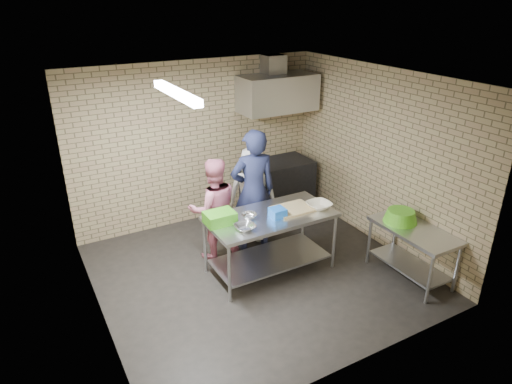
% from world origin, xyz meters
% --- Properties ---
extents(floor, '(4.20, 4.20, 0.00)m').
position_xyz_m(floor, '(0.00, 0.00, 0.00)').
color(floor, black).
rests_on(floor, ground).
extents(ceiling, '(4.20, 4.20, 0.00)m').
position_xyz_m(ceiling, '(0.00, 0.00, 2.70)').
color(ceiling, black).
rests_on(ceiling, ground).
extents(back_wall, '(4.20, 0.06, 2.70)m').
position_xyz_m(back_wall, '(0.00, 2.00, 1.35)').
color(back_wall, tan).
rests_on(back_wall, ground).
extents(front_wall, '(4.20, 0.06, 2.70)m').
position_xyz_m(front_wall, '(0.00, -2.00, 1.35)').
color(front_wall, tan).
rests_on(front_wall, ground).
extents(left_wall, '(0.06, 4.00, 2.70)m').
position_xyz_m(left_wall, '(-2.10, 0.00, 1.35)').
color(left_wall, tan).
rests_on(left_wall, ground).
extents(right_wall, '(0.06, 4.00, 2.70)m').
position_xyz_m(right_wall, '(2.10, 0.00, 1.35)').
color(right_wall, tan).
rests_on(right_wall, ground).
extents(prep_table, '(1.74, 0.87, 0.87)m').
position_xyz_m(prep_table, '(0.21, -0.01, 0.44)').
color(prep_table, silver).
rests_on(prep_table, floor).
extents(side_counter, '(0.60, 1.20, 0.75)m').
position_xyz_m(side_counter, '(1.80, -1.10, 0.38)').
color(side_counter, silver).
rests_on(side_counter, floor).
extents(stove, '(1.20, 0.70, 0.90)m').
position_xyz_m(stove, '(1.35, 1.65, 0.45)').
color(stove, black).
rests_on(stove, floor).
extents(range_hood, '(1.30, 0.60, 0.60)m').
position_xyz_m(range_hood, '(1.35, 1.70, 2.10)').
color(range_hood, silver).
rests_on(range_hood, back_wall).
extents(hood_duct, '(0.35, 0.30, 0.30)m').
position_xyz_m(hood_duct, '(1.35, 1.85, 2.55)').
color(hood_duct, '#A5A8AD').
rests_on(hood_duct, back_wall).
extents(wall_shelf, '(0.80, 0.20, 0.04)m').
position_xyz_m(wall_shelf, '(1.65, 1.89, 1.92)').
color(wall_shelf, '#3F2B19').
rests_on(wall_shelf, back_wall).
extents(fluorescent_fixture, '(0.10, 1.25, 0.08)m').
position_xyz_m(fluorescent_fixture, '(-1.00, 0.00, 2.64)').
color(fluorescent_fixture, white).
rests_on(fluorescent_fixture, ceiling).
extents(green_crate, '(0.39, 0.29, 0.15)m').
position_xyz_m(green_crate, '(-0.49, 0.11, 0.95)').
color(green_crate, '#39911A').
rests_on(green_crate, prep_table).
extents(blue_tub, '(0.19, 0.19, 0.13)m').
position_xyz_m(blue_tub, '(0.26, -0.11, 0.93)').
color(blue_tub, blue).
rests_on(blue_tub, prep_table).
extents(cutting_board, '(0.53, 0.41, 0.03)m').
position_xyz_m(cutting_board, '(0.56, -0.03, 0.89)').
color(cutting_board, '#CEB777').
rests_on(cutting_board, prep_table).
extents(mixing_bowl_a, '(0.28, 0.28, 0.07)m').
position_xyz_m(mixing_bowl_a, '(-0.29, -0.21, 0.90)').
color(mixing_bowl_a, silver).
rests_on(mixing_bowl_a, prep_table).
extents(mixing_bowl_b, '(0.21, 0.21, 0.06)m').
position_xyz_m(mixing_bowl_b, '(-0.09, 0.04, 0.90)').
color(mixing_bowl_b, '#BABDC2').
rests_on(mixing_bowl_b, prep_table).
extents(ceramic_bowl, '(0.35, 0.35, 0.08)m').
position_xyz_m(ceramic_bowl, '(0.91, -0.16, 0.91)').
color(ceramic_bowl, beige).
rests_on(ceramic_bowl, prep_table).
extents(green_basin, '(0.46, 0.46, 0.17)m').
position_xyz_m(green_basin, '(1.78, -0.85, 0.83)').
color(green_basin, '#59C626').
rests_on(green_basin, side_counter).
extents(bottle_red, '(0.07, 0.07, 0.18)m').
position_xyz_m(bottle_red, '(1.40, 1.89, 2.03)').
color(bottle_red, '#B22619').
rests_on(bottle_red, wall_shelf).
extents(bottle_green, '(0.06, 0.06, 0.15)m').
position_xyz_m(bottle_green, '(1.80, 1.89, 2.02)').
color(bottle_green, green).
rests_on(bottle_green, wall_shelf).
extents(man_navy, '(0.76, 0.57, 1.89)m').
position_xyz_m(man_navy, '(0.30, 0.65, 0.94)').
color(man_navy, '#151735').
rests_on(man_navy, floor).
extents(woman_pink, '(0.84, 0.70, 1.54)m').
position_xyz_m(woman_pink, '(-0.31, 0.71, 0.77)').
color(woman_pink, '#CA6B85').
rests_on(woman_pink, floor).
extents(woman_white, '(0.89, 0.85, 1.54)m').
position_xyz_m(woman_white, '(0.42, 0.89, 0.77)').
color(woman_white, silver).
rests_on(woman_white, floor).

